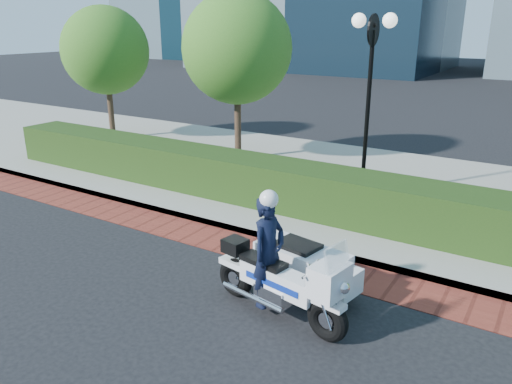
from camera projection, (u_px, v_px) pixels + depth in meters
The scene contains 8 objects.
ground at pixel (196, 279), 8.54m from camera, with size 120.00×120.00×0.00m, color black.
brick_strip at pixel (244, 247), 9.75m from camera, with size 60.00×1.00×0.01m, color maroon.
sidewalk at pixel (336, 183), 13.34m from camera, with size 60.00×8.00×0.15m, color gray.
hedge_main at pixel (295, 187), 11.22m from camera, with size 18.00×1.20×1.00m, color black.
lamppost at pixel (370, 78), 11.26m from camera, with size 1.02×0.70×4.21m.
tree_a at pixel (105, 51), 17.22m from camera, with size 3.00×3.00×4.58m.
tree_b at pixel (237, 49), 14.40m from camera, with size 3.20×3.20×4.89m.
police_motorcycle at pixel (288, 266), 7.56m from camera, with size 2.40×1.91×1.95m.
Camera 1 is at (4.89, -5.91, 4.18)m, focal length 35.00 mm.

